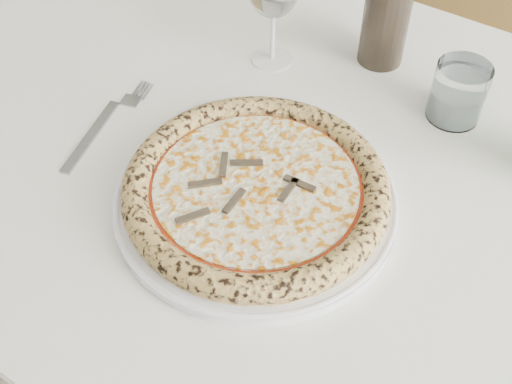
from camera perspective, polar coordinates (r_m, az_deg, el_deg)
dining_table at (r=0.90m, az=3.26°, el=-0.61°), size 1.47×0.92×0.76m
chair_far at (r=1.53m, az=16.24°, el=14.12°), size 0.55×0.55×0.93m
plate at (r=0.77m, az=0.00°, el=-0.56°), size 0.34×0.34×0.02m
pizza at (r=0.75m, az=-0.00°, el=0.32°), size 0.32×0.32×0.03m
fork at (r=0.89m, az=-13.37°, el=5.85°), size 0.05×0.20×0.00m
tumbler at (r=0.91m, az=17.48°, el=8.18°), size 0.07×0.07×0.08m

